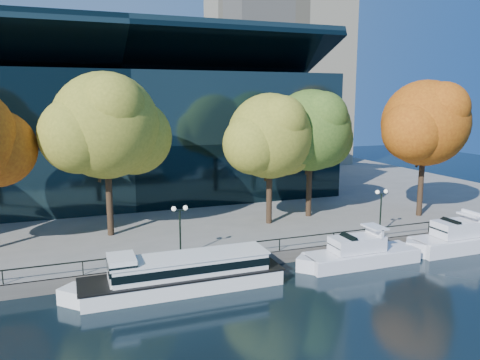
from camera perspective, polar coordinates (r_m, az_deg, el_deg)
name	(u,v)px	position (r m, az deg, el deg)	size (l,w,h in m)	color
ground	(235,286)	(33.86, -0.67, -12.77)	(160.00, 160.00, 0.00)	black
promenade	(149,188)	(67.80, -11.07, -0.93)	(90.00, 67.08, 1.00)	slate
railing	(220,246)	(36.07, -2.43, -8.04)	(88.20, 0.08, 0.99)	black
convention_building	(121,135)	(61.72, -14.29, 5.39)	(50.00, 24.57, 21.43)	black
tour_boat	(178,273)	(33.01, -7.54, -11.17)	(15.20, 3.39, 2.88)	white
cruiser_near	(357,253)	(38.62, 14.09, -8.67)	(10.45, 2.69, 3.03)	white
cruiser_far	(457,238)	(44.98, 24.91, -6.48)	(10.32, 2.86, 3.37)	white
tree_2	(108,128)	(42.03, -15.78, 6.14)	(11.50, 9.43, 14.35)	black
tree_3	(272,138)	(44.69, 3.88, 5.14)	(10.14, 8.31, 12.58)	black
tree_4	(312,132)	(47.94, 8.79, 5.78)	(10.25, 8.41, 12.97)	black
tree_5	(427,125)	(51.16, 21.80, 6.24)	(10.82, 8.87, 13.91)	black
lamp_1	(180,219)	(35.95, -7.35, -4.79)	(1.26, 0.36, 4.03)	black
lamp_2	(381,201)	(43.72, 16.83, -2.49)	(1.26, 0.36, 4.03)	black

